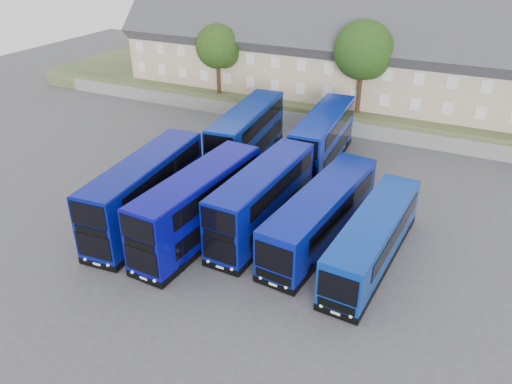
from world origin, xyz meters
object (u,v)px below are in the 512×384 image
at_px(dd_front_left, 146,193).
at_px(tree_mid, 365,52).
at_px(dd_front_mid, 199,207).
at_px(tree_west, 219,48).
at_px(coach_east_a, 321,215).

distance_m(dd_front_left, tree_mid, 26.42).
bearing_deg(dd_front_mid, dd_front_left, -176.92).
height_order(dd_front_mid, tree_west, tree_west).
xyz_separation_m(dd_front_left, tree_west, (-7.59, 23.89, 4.67)).
bearing_deg(dd_front_mid, tree_mid, 83.42).
bearing_deg(tree_mid, tree_west, -178.21).
bearing_deg(tree_mid, dd_front_left, -109.01).
bearing_deg(dd_front_mid, coach_east_a, 28.09).
xyz_separation_m(dd_front_mid, tree_west, (-11.91, 23.88, 4.73)).
relative_size(tree_west, tree_mid, 0.83).
xyz_separation_m(dd_front_mid, tree_mid, (4.09, 24.38, 5.74)).
xyz_separation_m(dd_front_left, dd_front_mid, (4.31, 0.01, -0.05)).
distance_m(dd_front_left, dd_front_mid, 4.32).
distance_m(dd_front_mid, tree_west, 27.10).
bearing_deg(dd_front_left, coach_east_a, 11.51).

